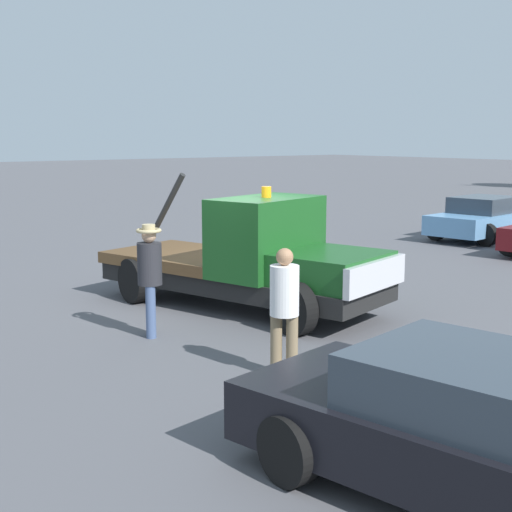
{
  "coord_description": "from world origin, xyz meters",
  "views": [
    {
      "loc": [
        10.71,
        -7.94,
        3.23
      ],
      "look_at": [
        0.5,
        0.0,
        1.05
      ],
      "focal_mm": 50.0,
      "sensor_mm": 36.0,
      "label": 1
    }
  ],
  "objects_px": {
    "tow_truck": "(255,261)",
    "foreground_car": "(498,438)",
    "person_at_hood": "(150,271)",
    "parked_car_skyblue": "(486,218)",
    "traffic_cone": "(333,257)",
    "person_near_truck": "(284,303)"
  },
  "relations": [
    {
      "from": "tow_truck",
      "to": "parked_car_skyblue",
      "type": "bearing_deg",
      "value": 89.69
    },
    {
      "from": "foreground_car",
      "to": "person_at_hood",
      "type": "bearing_deg",
      "value": 167.12
    },
    {
      "from": "person_near_truck",
      "to": "traffic_cone",
      "type": "distance_m",
      "value": 8.31
    },
    {
      "from": "tow_truck",
      "to": "foreground_car",
      "type": "distance_m",
      "value": 7.6
    },
    {
      "from": "foreground_car",
      "to": "person_at_hood",
      "type": "relative_size",
      "value": 2.81
    },
    {
      "from": "traffic_cone",
      "to": "person_near_truck",
      "type": "bearing_deg",
      "value": -48.55
    },
    {
      "from": "tow_truck",
      "to": "foreground_car",
      "type": "relative_size",
      "value": 1.18
    },
    {
      "from": "person_near_truck",
      "to": "person_at_hood",
      "type": "xyz_separation_m",
      "value": [
        -2.85,
        -0.44,
        0.06
      ]
    },
    {
      "from": "person_near_truck",
      "to": "traffic_cone",
      "type": "height_order",
      "value": "person_near_truck"
    },
    {
      "from": "tow_truck",
      "to": "person_at_hood",
      "type": "distance_m",
      "value": 2.5
    },
    {
      "from": "person_at_hood",
      "to": "traffic_cone",
      "type": "relative_size",
      "value": 3.35
    },
    {
      "from": "traffic_cone",
      "to": "parked_car_skyblue",
      "type": "bearing_deg",
      "value": 95.82
    },
    {
      "from": "person_near_truck",
      "to": "person_at_hood",
      "type": "height_order",
      "value": "person_at_hood"
    },
    {
      "from": "person_near_truck",
      "to": "parked_car_skyblue",
      "type": "xyz_separation_m",
      "value": [
        -6.24,
        13.7,
        -0.37
      ]
    },
    {
      "from": "parked_car_skyblue",
      "to": "foreground_car",
      "type": "bearing_deg",
      "value": -152.04
    },
    {
      "from": "tow_truck",
      "to": "foreground_car",
      "type": "bearing_deg",
      "value": -36.17
    },
    {
      "from": "person_near_truck",
      "to": "foreground_car",
      "type": "bearing_deg",
      "value": -142.07
    },
    {
      "from": "tow_truck",
      "to": "traffic_cone",
      "type": "height_order",
      "value": "tow_truck"
    },
    {
      "from": "traffic_cone",
      "to": "tow_truck",
      "type": "bearing_deg",
      "value": -62.11
    },
    {
      "from": "tow_truck",
      "to": "traffic_cone",
      "type": "relative_size",
      "value": 11.11
    },
    {
      "from": "person_near_truck",
      "to": "traffic_cone",
      "type": "bearing_deg",
      "value": 0.8
    },
    {
      "from": "traffic_cone",
      "to": "person_at_hood",
      "type": "bearing_deg",
      "value": -68.38
    }
  ]
}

